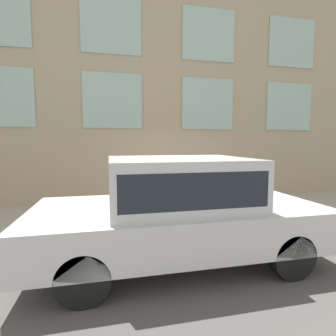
# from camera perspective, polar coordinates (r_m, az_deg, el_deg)

# --- Properties ---
(ground_plane) EXTENTS (80.00, 80.00, 0.00)m
(ground_plane) POSITION_cam_1_polar(r_m,az_deg,el_deg) (6.04, 3.61, -12.96)
(ground_plane) COLOR #514F4C
(sidewalk) EXTENTS (2.47, 60.00, 0.14)m
(sidewalk) POSITION_cam_1_polar(r_m,az_deg,el_deg) (7.16, 0.78, -9.40)
(sidewalk) COLOR #A8A093
(sidewalk) RESTS_ON ground_plane
(building_facade) EXTENTS (0.33, 40.00, 7.31)m
(building_facade) POSITION_cam_1_polar(r_m,az_deg,el_deg) (8.46, -1.50, 17.42)
(building_facade) COLOR tan
(building_facade) RESTS_ON ground_plane
(fire_hydrant) EXTENTS (0.28, 0.41, 0.71)m
(fire_hydrant) POSITION_cam_1_polar(r_m,az_deg,el_deg) (6.43, -1.83, -7.15)
(fire_hydrant) COLOR gold
(fire_hydrant) RESTS_ON sidewalk
(person) EXTENTS (0.29, 0.19, 1.18)m
(person) POSITION_cam_1_polar(r_m,az_deg,el_deg) (6.85, 1.71, -3.40)
(person) COLOR navy
(person) RESTS_ON sidewalk
(parked_car_silver_near) EXTENTS (2.10, 4.52, 1.67)m
(parked_car_silver_near) POSITION_cam_1_polar(r_m,az_deg,el_deg) (4.27, 2.27, -8.06)
(parked_car_silver_near) COLOR black
(parked_car_silver_near) RESTS_ON ground_plane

